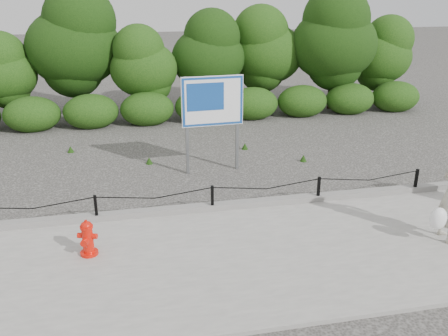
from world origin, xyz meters
TOP-DOWN VIEW (x-y plane):
  - ground at (0.00, 0.00)m, footprint 90.00×90.00m
  - sidewalk at (0.00, -2.00)m, footprint 14.00×4.00m
  - curb at (0.00, 0.05)m, footprint 14.00×0.22m
  - chain_barrier at (0.00, 0.00)m, footprint 10.06×0.06m
  - treeline at (0.81, 8.98)m, footprint 19.97×3.82m
  - fire_hydrant at (-2.59, -1.35)m, footprint 0.42×0.42m
  - advertising_sign at (0.48, 2.53)m, footprint 1.64×0.21m

SIDE VIEW (x-z plane):
  - ground at x=0.00m, z-range 0.00..0.00m
  - sidewalk at x=0.00m, z-range 0.00..0.08m
  - curb at x=0.00m, z-range 0.08..0.22m
  - fire_hydrant at x=-2.59m, z-range 0.06..0.77m
  - chain_barrier at x=0.00m, z-range 0.16..0.76m
  - advertising_sign at x=0.48m, z-range 0.54..3.16m
  - treeline at x=0.81m, z-range 0.09..4.84m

